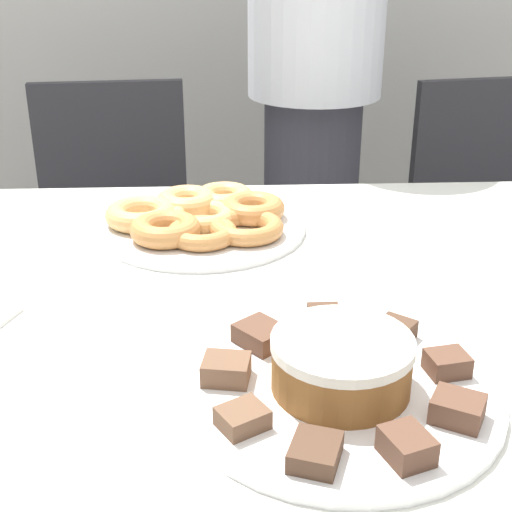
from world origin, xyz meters
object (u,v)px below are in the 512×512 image
office_chair_right (494,261)px  plate_donuts (202,228)px  plate_cake (340,391)px  office_chair_left (117,268)px  person_standing (315,70)px  frosted_cake (341,363)px

office_chair_right → plate_donuts: bearing=-152.8°
plate_cake → office_chair_right: bearing=60.6°
office_chair_left → office_chair_right: bearing=-5.2°
office_chair_left → office_chair_right: same height
person_standing → plate_cake: person_standing is taller
plate_cake → person_standing: bearing=84.7°
office_chair_left → plate_cake: office_chair_left is taller
person_standing → office_chair_right: 0.71m
person_standing → frosted_cake: size_ratio=11.09×
person_standing → plate_donuts: person_standing is taller
office_chair_right → plate_donuts: size_ratio=2.46×
office_chair_left → person_standing: bearing=0.2°
person_standing → plate_cake: (-0.10, -1.12, -0.16)m
office_chair_left → plate_donuts: bearing=-71.9°
office_chair_left → plate_donuts: office_chair_left is taller
office_chair_right → frosted_cake: bearing=-129.1°
person_standing → office_chair_left: person_standing is taller
office_chair_right → plate_cake: 1.28m
office_chair_right → frosted_cake: size_ratio=5.63×
office_chair_right → frosted_cake: 1.29m
office_chair_right → plate_cake: bearing=-129.1°
office_chair_left → office_chair_right: size_ratio=1.00×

